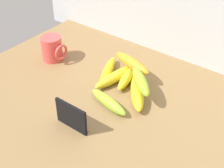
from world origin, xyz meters
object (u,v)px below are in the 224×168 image
coffee_mug (52,49)px  banana_6 (141,81)px  banana_5 (128,76)px  banana_0 (108,102)px  banana_7 (132,63)px  banana_3 (117,76)px  banana_4 (137,92)px  banana_2 (135,71)px  chalkboard_sign (72,117)px  banana_1 (108,71)px

coffee_mug → banana_6: size_ratio=0.61×
banana_5 → banana_6: banana_6 is taller
banana_0 → banana_7: (-3.32, 17.71, 4.00)cm
banana_6 → banana_7: (-8.38, 7.55, -0.34)cm
banana_3 → banana_4: banana_4 is taller
banana_5 → banana_6: (8.25, -5.21, 4.31)cm
banana_5 → banana_2: bearing=86.4°
banana_0 → banana_7: size_ratio=0.95×
banana_4 → banana_6: size_ratio=1.22×
banana_2 → banana_5: (-0.24, -3.75, -0.14)cm
chalkboard_sign → banana_3: size_ratio=0.56×
coffee_mug → banana_6: 39.10cm
banana_1 → banana_4: (15.37, -4.28, 0.48)cm
banana_1 → banana_7: bearing=30.1°
coffee_mug → banana_4: (38.67, -0.29, -2.52)cm
banana_1 → banana_7: size_ratio=1.14×
banana_0 → banana_5: bearing=101.7°
banana_1 → banana_6: bearing=-11.7°
banana_2 → banana_6: 12.72cm
banana_3 → banana_4: (10.85, -3.43, 0.22)cm
chalkboard_sign → banana_4: bearing=72.2°
banana_4 → coffee_mug: bearing=179.6°
banana_4 → banana_7: banana_7 is taller
banana_3 → banana_0: bearing=-63.8°
banana_0 → chalkboard_sign: bearing=-100.9°
banana_3 → banana_5: (2.99, 2.79, -0.12)cm
banana_7 → banana_6: bearing=-42.0°
banana_2 → banana_3: bearing=-116.3°
banana_1 → banana_7: banana_7 is taller
banana_0 → banana_6: 12.15cm
coffee_mug → banana_1: 23.83cm
banana_2 → banana_7: bearing=-104.7°
banana_5 → banana_3: bearing=-137.0°
banana_5 → banana_6: size_ratio=1.13×
banana_0 → banana_4: (4.67, 9.14, 0.38)cm
banana_4 → banana_5: banana_4 is taller
banana_2 → banana_6: banana_6 is taller
banana_2 → banana_0: bearing=-81.2°
banana_2 → banana_5: 3.76cm
banana_0 → banana_1: size_ratio=0.84×
banana_4 → banana_6: (0.40, 1.02, 3.97)cm
banana_1 → banana_2: banana_2 is taller
banana_5 → banana_7: banana_7 is taller
banana_4 → banana_2: bearing=127.4°
coffee_mug → banana_5: 31.51cm
coffee_mug → banana_4: size_ratio=0.50×
banana_6 → banana_4: bearing=-111.3°
banana_0 → banana_2: banana_2 is taller
banana_1 → banana_5: (7.51, 1.94, 0.14)cm
coffee_mug → banana_3: (27.82, 3.15, -2.74)cm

